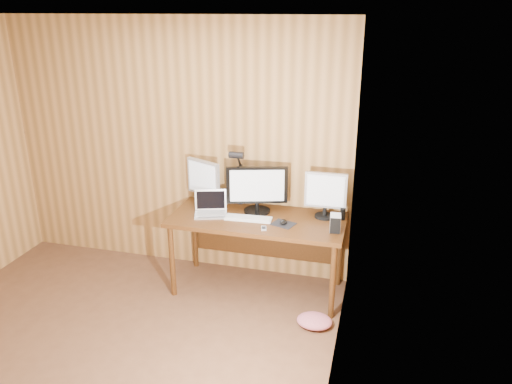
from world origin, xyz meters
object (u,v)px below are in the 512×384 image
at_px(monitor_left, 204,181).
at_px(desk_lamp, 238,170).
at_px(monitor_right, 326,194).
at_px(speaker, 343,214).
at_px(laptop, 211,208).
at_px(phone, 264,228).
at_px(keyboard, 248,218).
at_px(monitor_center, 257,189).
at_px(hard_drive, 335,223).
at_px(desk, 259,227).
at_px(mouse, 283,222).

bearing_deg(monitor_left, desk_lamp, 33.10).
height_order(monitor_right, speaker, monitor_right).
relative_size(laptop, phone, 3.62).
distance_m(keyboard, desk_lamp, 0.49).
relative_size(monitor_center, hard_drive, 3.81).
xyz_separation_m(monitor_right, phone, (-0.48, -0.39, -0.22)).
xyz_separation_m(monitor_right, laptop, (-1.04, -0.18, -0.18)).
bearing_deg(phone, desk, 96.81).
bearing_deg(phone, monitor_right, 24.76).
distance_m(monitor_right, hard_drive, 0.34).
bearing_deg(monitor_right, hard_drive, -66.29).
distance_m(monitor_center, monitor_left, 0.55).
xyz_separation_m(monitor_center, speaker, (0.80, 0.02, -0.17)).
height_order(monitor_left, hard_drive, monitor_left).
bearing_deg(monitor_left, desk, 14.00).
xyz_separation_m(monitor_left, laptop, (0.14, -0.19, -0.19)).
height_order(laptop, mouse, laptop).
distance_m(monitor_right, speaker, 0.24).
bearing_deg(monitor_center, monitor_left, 158.54).
bearing_deg(hard_drive, laptop, 169.24).
bearing_deg(keyboard, laptop, 170.27).
xyz_separation_m(keyboard, desk_lamp, (-0.18, 0.29, 0.36)).
height_order(monitor_right, laptop, monitor_right).
height_order(monitor_left, keyboard, monitor_left).
bearing_deg(monitor_left, speaker, 23.74).
relative_size(monitor_right, keyboard, 0.99).
relative_size(monitor_right, hard_drive, 2.94).
height_order(speaker, desk_lamp, desk_lamp).
height_order(monitor_left, mouse, monitor_left).
height_order(monitor_left, speaker, monitor_left).
bearing_deg(desk, speaker, 6.30).
bearing_deg(phone, laptop, 144.79).
distance_m(laptop, mouse, 0.71).
relative_size(desk, monitor_left, 3.58).
xyz_separation_m(monitor_right, speaker, (0.17, -0.01, -0.17)).
relative_size(monitor_left, laptop, 1.27).
height_order(keyboard, desk_lamp, desk_lamp).
xyz_separation_m(desk, laptop, (-0.45, -0.08, 0.17)).
xyz_separation_m(phone, desk_lamp, (-0.36, 0.45, 0.36)).
bearing_deg(monitor_center, laptop, -176.61).
height_order(monitor_center, laptop, monitor_center).
bearing_deg(phone, hard_drive, -3.71).
bearing_deg(laptop, keyboard, -25.24).
distance_m(monitor_center, desk_lamp, 0.27).
bearing_deg(keyboard, monitor_center, 77.87).
xyz_separation_m(monitor_center, laptop, (-0.41, -0.15, -0.18)).
height_order(monitor_left, phone, monitor_left).
xyz_separation_m(monitor_center, phone, (0.15, -0.36, -0.22)).
bearing_deg(desk, monitor_center, 121.35).
xyz_separation_m(monitor_center, keyboard, (-0.03, -0.19, -0.22)).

